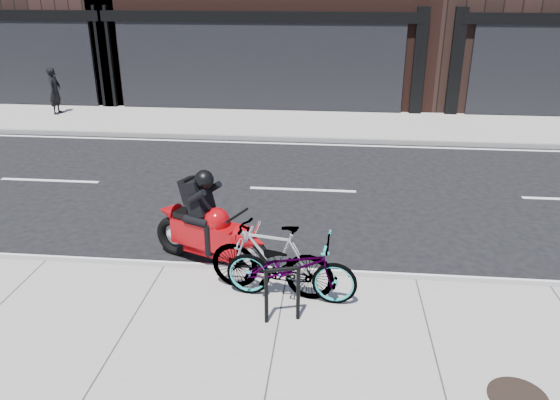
# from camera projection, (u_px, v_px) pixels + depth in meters

# --- Properties ---
(ground) EXTENTS (120.00, 120.00, 0.00)m
(ground) POSITION_uv_depth(u_px,v_px,m) (296.00, 227.00, 10.50)
(ground) COLOR black
(ground) RESTS_ON ground
(sidewalk_far) EXTENTS (60.00, 3.50, 0.13)m
(sidewalk_far) POSITION_uv_depth(u_px,v_px,m) (314.00, 124.00, 17.62)
(sidewalk_far) COLOR gray
(sidewalk_far) RESTS_ON ground
(bike_rack) EXTENTS (0.47, 0.18, 0.82)m
(bike_rack) POSITION_uv_depth(u_px,v_px,m) (282.00, 290.00, 7.24)
(bike_rack) COLOR black
(bike_rack) RESTS_ON sidewalk_near
(bicycle_front) EXTENTS (1.96, 0.86, 1.00)m
(bicycle_front) POSITION_uv_depth(u_px,v_px,m) (291.00, 267.00, 7.76)
(bicycle_front) COLOR gray
(bicycle_front) RESTS_ON sidewalk_near
(bicycle_rear) EXTENTS (1.93, 0.89, 1.12)m
(bicycle_rear) POSITION_uv_depth(u_px,v_px,m) (271.00, 259.00, 7.86)
(bicycle_rear) COLOR gray
(bicycle_rear) RESTS_ON sidewalk_near
(motorcycle) EXTENTS (2.11, 1.19, 1.66)m
(motorcycle) POSITION_uv_depth(u_px,v_px,m) (214.00, 229.00, 8.85)
(motorcycle) COLOR black
(motorcycle) RESTS_ON ground
(pedestrian) EXTENTS (0.39, 0.58, 1.55)m
(pedestrian) POSITION_uv_depth(u_px,v_px,m) (55.00, 91.00, 18.45)
(pedestrian) COLOR black
(pedestrian) RESTS_ON sidewalk_far
(manhole_cover) EXTENTS (0.69, 0.69, 0.02)m
(manhole_cover) POSITION_uv_depth(u_px,v_px,m) (518.00, 397.00, 6.05)
(manhole_cover) COLOR black
(manhole_cover) RESTS_ON sidewalk_near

